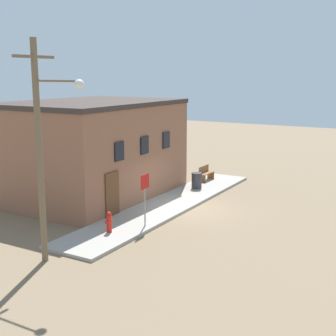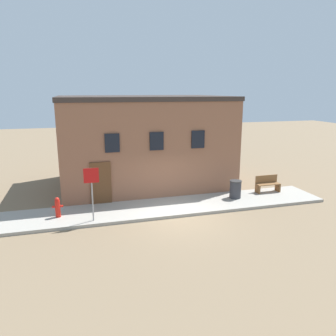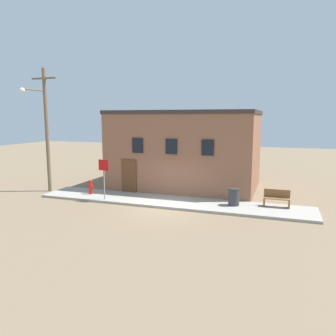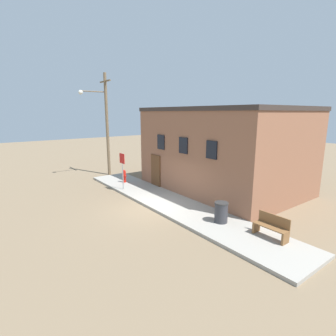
% 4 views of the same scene
% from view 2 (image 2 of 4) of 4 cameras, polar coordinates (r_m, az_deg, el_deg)
% --- Properties ---
extents(ground_plane, '(80.00, 80.00, 0.00)m').
position_cam_2_polar(ground_plane, '(14.73, 1.75, -8.68)').
color(ground_plane, '#7A664C').
extents(sidewalk, '(15.55, 2.55, 0.14)m').
position_cam_2_polar(sidewalk, '(15.84, 0.34, -6.79)').
color(sidewalk, '#9E998E').
rests_on(sidewalk, ground).
extents(brick_building, '(9.43, 6.73, 5.23)m').
position_cam_2_polar(brick_building, '(19.46, -4.38, 4.70)').
color(brick_building, '#8E5B42').
rests_on(brick_building, ground).
extents(fire_hydrant, '(0.46, 0.22, 0.89)m').
position_cam_2_polar(fire_hydrant, '(15.08, -18.66, -6.48)').
color(fire_hydrant, red).
rests_on(fire_hydrant, sidewalk).
extents(stop_sign, '(0.62, 0.06, 2.29)m').
position_cam_2_polar(stop_sign, '(13.91, -13.15, -2.84)').
color(stop_sign, gray).
rests_on(stop_sign, sidewalk).
extents(bench, '(1.32, 0.44, 0.90)m').
position_cam_2_polar(bench, '(18.58, 16.93, -2.72)').
color(bench, brown).
rests_on(bench, sidewalk).
extents(trash_bin, '(0.61, 0.61, 0.91)m').
position_cam_2_polar(trash_bin, '(17.14, 11.65, -3.63)').
color(trash_bin, '#333338').
rests_on(trash_bin, sidewalk).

